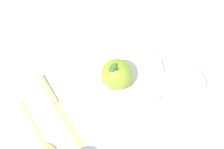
{
  "coord_description": "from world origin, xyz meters",
  "views": [
    {
      "loc": [
        -0.07,
        0.19,
        0.73
      ],
      "look_at": [
        -0.02,
        -0.01,
        0.02
      ],
      "focal_mm": 48.27,
      "sensor_mm": 36.0,
      "label": 1
    }
  ],
  "objects_px": {
    "knife": "(56,104)",
    "spoon": "(45,146)",
    "side_bowl": "(182,87)",
    "dinner_plate": "(112,76)",
    "apple": "(117,73)",
    "linen_napkin": "(162,30)"
  },
  "relations": [
    {
      "from": "apple",
      "to": "knife",
      "type": "height_order",
      "value": "apple"
    },
    {
      "from": "apple",
      "to": "side_bowl",
      "type": "relative_size",
      "value": 0.8
    },
    {
      "from": "spoon",
      "to": "dinner_plate",
      "type": "bearing_deg",
      "value": -116.9
    },
    {
      "from": "dinner_plate",
      "to": "side_bowl",
      "type": "bearing_deg",
      "value": -175.1
    },
    {
      "from": "apple",
      "to": "spoon",
      "type": "relative_size",
      "value": 0.61
    },
    {
      "from": "dinner_plate",
      "to": "apple",
      "type": "xyz_separation_m",
      "value": [
        -0.01,
        0.0,
        0.04
      ]
    },
    {
      "from": "knife",
      "to": "spoon",
      "type": "relative_size",
      "value": 1.13
    },
    {
      "from": "apple",
      "to": "linen_napkin",
      "type": "height_order",
      "value": "apple"
    },
    {
      "from": "apple",
      "to": "linen_napkin",
      "type": "distance_m",
      "value": 0.19
    },
    {
      "from": "side_bowl",
      "to": "spoon",
      "type": "xyz_separation_m",
      "value": [
        0.28,
        0.22,
        -0.02
      ]
    },
    {
      "from": "spoon",
      "to": "linen_napkin",
      "type": "height_order",
      "value": "spoon"
    },
    {
      "from": "spoon",
      "to": "linen_napkin",
      "type": "bearing_deg",
      "value": -118.35
    },
    {
      "from": "spoon",
      "to": "knife",
      "type": "bearing_deg",
      "value": -85.84
    },
    {
      "from": "dinner_plate",
      "to": "spoon",
      "type": "height_order",
      "value": "dinner_plate"
    },
    {
      "from": "apple",
      "to": "spoon",
      "type": "distance_m",
      "value": 0.24
    },
    {
      "from": "dinner_plate",
      "to": "knife",
      "type": "distance_m",
      "value": 0.15
    },
    {
      "from": "dinner_plate",
      "to": "spoon",
      "type": "relative_size",
      "value": 1.8
    },
    {
      "from": "dinner_plate",
      "to": "side_bowl",
      "type": "relative_size",
      "value": 2.34
    },
    {
      "from": "apple",
      "to": "side_bowl",
      "type": "distance_m",
      "value": 0.16
    },
    {
      "from": "side_bowl",
      "to": "knife",
      "type": "xyz_separation_m",
      "value": [
        0.28,
        0.12,
        -0.02
      ]
    },
    {
      "from": "side_bowl",
      "to": "linen_napkin",
      "type": "distance_m",
      "value": 0.16
    },
    {
      "from": "knife",
      "to": "spoon",
      "type": "xyz_separation_m",
      "value": [
        -0.01,
        0.1,
        0.0
      ]
    }
  ]
}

